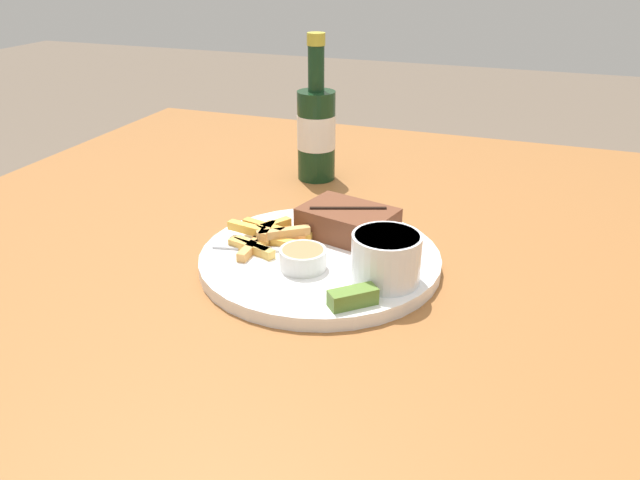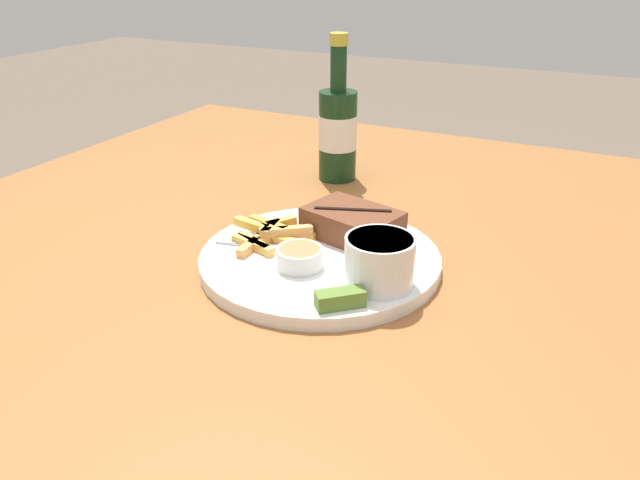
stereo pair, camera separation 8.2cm
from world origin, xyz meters
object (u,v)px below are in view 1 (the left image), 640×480
dipping_sauce_cup (303,258)px  fork_utensil (257,249)px  pickle_spear (353,297)px  beer_bottle (316,129)px  dinner_plate (320,259)px  steak_portion (348,222)px  coleslaw_cup (386,256)px

dipping_sauce_cup → fork_utensil: dipping_sauce_cup is taller
pickle_spear → fork_utensil: bearing=150.8°
dipping_sauce_cup → beer_bottle: (-0.12, 0.37, 0.06)m
dinner_plate → beer_bottle: 0.36m
dipping_sauce_cup → steak_portion: bearing=78.8°
fork_utensil → steak_portion: bearing=28.8°
steak_portion → dipping_sauce_cup: 0.12m
coleslaw_cup → beer_bottle: (-0.23, 0.36, 0.04)m
beer_bottle → dipping_sauce_cup: bearing=-72.1°
dinner_plate → pickle_spear: bearing=-53.9°
dipping_sauce_cup → fork_utensil: (-0.08, 0.03, -0.01)m
dinner_plate → pickle_spear: pickle_spear is taller
dinner_plate → pickle_spear: 0.14m
dipping_sauce_cup → dinner_plate: bearing=82.0°
pickle_spear → dinner_plate: bearing=126.1°
dipping_sauce_cup → pickle_spear: size_ratio=1.06×
coleslaw_cup → dipping_sauce_cup: bearing=-177.7°
fork_utensil → coleslaw_cup: bearing=-19.5°
steak_portion → pickle_spear: (0.06, -0.18, -0.01)m
dinner_plate → coleslaw_cup: size_ratio=3.78×
dinner_plate → fork_utensil: 0.09m
steak_portion → coleslaw_cup: bearing=-52.8°
steak_portion → coleslaw_cup: (0.08, -0.11, 0.01)m
coleslaw_cup → dipping_sauce_cup: coleslaw_cup is taller
dipping_sauce_cup → fork_utensil: bearing=160.6°
dinner_plate → beer_bottle: beer_bottle is taller
pickle_spear → beer_bottle: size_ratio=0.22×
steak_portion → dipping_sauce_cup: size_ratio=2.40×
steak_portion → dinner_plate: bearing=-103.4°
steak_portion → beer_bottle: beer_bottle is taller
fork_utensil → beer_bottle: beer_bottle is taller
dinner_plate → beer_bottle: bearing=111.2°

